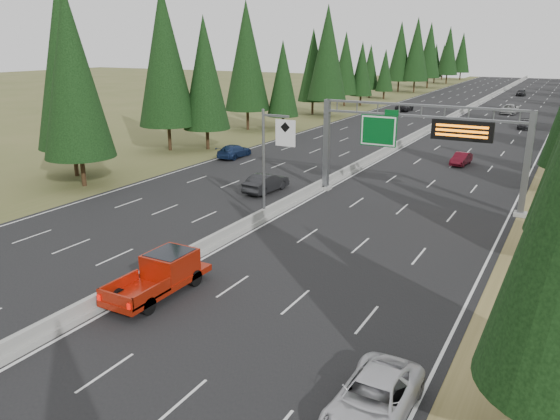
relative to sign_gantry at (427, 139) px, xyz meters
The scene contains 17 objects.
road 46.29m from the sign_gantry, 101.18° to the left, with size 32.00×260.00×0.08m, color black.
shoulder_left 52.70m from the sign_gantry, 120.63° to the left, with size 3.60×260.00×0.06m, color #4E5427.
median_barrier 46.25m from the sign_gantry, 101.18° to the left, with size 0.70×260.00×0.85m.
sign_gantry is the anchor object (origin of this frame).
hov_sign_pole 12.96m from the sign_gantry, 130.04° to the right, with size 2.80×0.50×8.00m.
tree_row_left 49.50m from the sign_gantry, 128.64° to the left, with size 11.43×241.28×18.85m.
silver_minivan 27.78m from the sign_gantry, 78.62° to the right, with size 2.42×5.24×1.46m, color silver.
red_pickup 24.07m from the sign_gantry, 108.21° to the right, with size 2.20×6.17×2.01m.
car_ahead_green 36.06m from the sign_gantry, 97.98° to the left, with size 1.91×4.74×1.62m, color #16603D.
car_ahead_dkred 16.81m from the sign_gantry, 90.76° to the left, with size 1.35×3.86×1.27m, color maroon.
car_ahead_dkgrey 46.72m from the sign_gantry, 86.31° to the left, with size 1.83×4.50×1.30m, color black.
car_ahead_white 64.17m from the sign_gantry, 91.18° to the left, with size 2.70×5.87×1.63m, color #B8B8B8.
car_ahead_far 101.85m from the sign_gantry, 91.85° to the left, with size 1.83×4.55×1.55m, color black.
car_onc_near 13.80m from the sign_gantry, 166.40° to the right, with size 1.71×4.92×1.62m, color black.
car_onc_blue 24.88m from the sign_gantry, 161.37° to the left, with size 2.04×5.01×1.45m, color navy.
car_onc_white 39.98m from the sign_gantry, 113.49° to the left, with size 1.64×4.07×1.39m, color silver.
car_onc_far 62.36m from the sign_gantry, 107.85° to the left, with size 2.37×5.13×1.43m, color black.
Camera 1 is at (19.19, -7.42, 12.49)m, focal length 35.00 mm.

